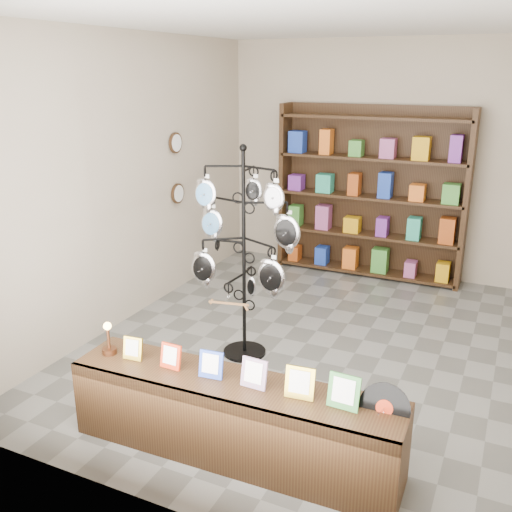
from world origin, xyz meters
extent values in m
plane|color=slate|center=(0.00, 0.00, 0.00)|extent=(5.00, 5.00, 0.00)
plane|color=#B2A48F|center=(0.00, 2.50, 1.50)|extent=(4.00, 0.00, 4.00)
plane|color=#B2A48F|center=(0.00, -2.50, 1.50)|extent=(4.00, 0.00, 4.00)
plane|color=#B2A48F|center=(-2.00, 0.00, 1.50)|extent=(0.00, 5.00, 5.00)
plane|color=white|center=(0.00, 0.00, 3.00)|extent=(5.00, 5.00, 0.00)
cylinder|color=black|center=(-0.47, -0.45, 0.01)|extent=(0.45, 0.45, 0.03)
cylinder|color=black|center=(-0.47, -0.45, 0.98)|extent=(0.04, 0.04, 1.95)
sphere|color=black|center=(-0.47, -0.45, 1.97)|extent=(0.07, 0.07, 0.07)
ellipsoid|color=silver|center=(-0.49, -0.24, 0.61)|extent=(0.11, 0.04, 0.20)
cube|color=#AA7147|center=(-0.49, -0.73, 0.62)|extent=(0.37, 0.09, 0.04)
cube|color=black|center=(0.13, -1.85, 0.29)|extent=(2.38, 0.55, 0.58)
cube|color=gold|center=(-0.68, -1.87, 0.67)|extent=(0.15, 0.06, 0.17)
cube|color=red|center=(-0.35, -1.86, 0.67)|extent=(0.16, 0.06, 0.18)
cube|color=#263FA5|center=(-0.03, -1.85, 0.68)|extent=(0.17, 0.06, 0.19)
cube|color=#E54C33|center=(0.29, -1.85, 0.68)|extent=(0.18, 0.07, 0.20)
cube|color=gold|center=(0.62, -1.84, 0.69)|extent=(0.20, 0.07, 0.21)
cube|color=#337233|center=(0.91, -1.83, 0.70)|extent=(0.21, 0.07, 0.23)
cylinder|color=black|center=(1.15, -1.77, 0.61)|extent=(0.33, 0.08, 0.32)
cylinder|color=red|center=(1.15, -1.77, 0.61)|extent=(0.11, 0.03, 0.11)
cylinder|color=#4C2815|center=(-0.89, -1.88, 0.60)|extent=(0.11, 0.11, 0.04)
cylinder|color=#4C2815|center=(-0.89, -1.88, 0.70)|extent=(0.02, 0.02, 0.15)
sphere|color=#FFBF59|center=(-0.89, -1.88, 0.81)|extent=(0.06, 0.06, 0.06)
cube|color=black|center=(0.00, 2.44, 1.10)|extent=(2.40, 0.04, 2.20)
cube|color=black|center=(-1.18, 2.28, 1.10)|extent=(0.06, 0.36, 2.20)
cube|color=black|center=(1.18, 2.28, 1.10)|extent=(0.06, 0.36, 2.20)
cube|color=black|center=(0.00, 2.28, 0.05)|extent=(2.36, 0.36, 0.04)
cube|color=black|center=(0.00, 2.28, 0.55)|extent=(2.36, 0.36, 0.03)
cube|color=black|center=(0.00, 2.28, 1.05)|extent=(2.36, 0.36, 0.04)
cube|color=black|center=(0.00, 2.28, 1.55)|extent=(2.36, 0.36, 0.04)
cube|color=black|center=(0.00, 2.28, 2.05)|extent=(2.36, 0.36, 0.04)
cylinder|color=black|center=(-1.97, 0.80, 1.80)|extent=(0.03, 0.24, 0.24)
cylinder|color=black|center=(-1.97, 0.80, 1.20)|extent=(0.03, 0.24, 0.24)
camera|label=1|loc=(1.73, -4.89, 2.61)|focal=40.00mm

